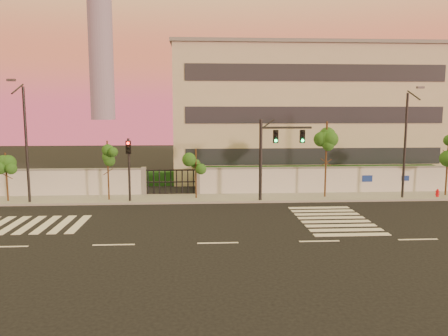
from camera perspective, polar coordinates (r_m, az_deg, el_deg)
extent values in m
plane|color=black|center=(21.48, -0.81, -9.78)|extent=(120.00, 120.00, 0.00)
cube|color=gray|center=(31.64, -1.65, -3.97)|extent=(60.00, 3.00, 0.15)
cube|color=silver|center=(36.35, 21.77, -1.52)|extent=(31.00, 0.30, 2.00)
cube|color=slate|center=(36.21, 21.85, 0.13)|extent=(31.00, 0.36, 0.12)
cube|color=slate|center=(33.17, -10.41, -1.76)|extent=(0.35, 0.35, 2.20)
cube|color=slate|center=(32.92, -3.48, -1.72)|extent=(0.35, 0.35, 2.20)
cube|color=#163810|center=(36.77, 12.31, -1.21)|extent=(20.00, 2.00, 1.80)
cube|color=#163810|center=(38.53, -26.39, -1.74)|extent=(12.00, 1.80, 1.40)
cube|color=#163810|center=(37.99, -6.48, -1.26)|extent=(6.00, 1.50, 1.20)
cube|color=#B6B29A|center=(43.62, 9.84, 6.93)|extent=(24.00, 12.00, 12.00)
cube|color=#262D38|center=(37.99, 11.78, 1.51)|extent=(22.00, 0.08, 1.40)
cube|color=#262D38|center=(37.79, 11.93, 6.80)|extent=(22.00, 0.08, 1.40)
cube|color=#262D38|center=(37.91, 12.07, 12.09)|extent=(22.00, 0.08, 1.40)
cube|color=slate|center=(43.99, 10.03, 14.90)|extent=(24.40, 12.40, 0.30)
cylinder|color=slate|center=(311.06, -15.85, 16.29)|extent=(16.00, 16.00, 110.00)
cube|color=silver|center=(27.36, -25.77, -6.72)|extent=(0.50, 4.00, 0.02)
cube|color=silver|center=(27.03, -23.99, -6.78)|extent=(0.50, 4.00, 0.02)
cube|color=silver|center=(26.73, -22.17, -6.85)|extent=(0.50, 4.00, 0.02)
cube|color=silver|center=(26.45, -20.31, -6.90)|extent=(0.50, 4.00, 0.02)
cube|color=silver|center=(26.21, -18.42, -6.95)|extent=(0.50, 4.00, 0.02)
cube|color=silver|center=(23.77, 16.38, -8.36)|extent=(4.00, 0.50, 0.02)
cube|color=silver|center=(24.59, 15.67, -7.80)|extent=(4.00, 0.50, 0.02)
cube|color=silver|center=(25.41, 15.01, -7.27)|extent=(4.00, 0.50, 0.02)
cube|color=silver|center=(26.23, 14.39, -6.78)|extent=(4.00, 0.50, 0.02)
cube|color=silver|center=(27.07, 13.81, -6.32)|extent=(4.00, 0.50, 0.02)
cube|color=silver|center=(27.90, 13.26, -5.89)|extent=(4.00, 0.50, 0.02)
cube|color=silver|center=(28.74, 12.75, -5.48)|extent=(4.00, 0.50, 0.02)
cube|color=silver|center=(29.59, 12.27, -5.09)|extent=(4.00, 0.50, 0.02)
cube|color=silver|center=(23.31, -26.54, -9.18)|extent=(2.00, 0.15, 0.01)
cube|color=silver|center=(21.85, -14.22, -9.70)|extent=(2.00, 0.15, 0.01)
cube|color=silver|center=(21.48, -0.81, -9.76)|extent=(2.00, 0.15, 0.01)
cube|color=silver|center=(22.26, 12.34, -9.32)|extent=(2.00, 0.15, 0.01)
cube|color=silver|center=(24.07, 24.00, -8.52)|extent=(2.00, 0.15, 0.01)
cylinder|color=#382314|center=(33.60, -26.51, -1.18)|extent=(0.11, 0.11, 3.52)
sphere|color=#224F16|center=(33.47, -26.62, 0.61)|extent=(1.05, 1.05, 1.05)
sphere|color=#224F16|center=(33.58, -25.92, -0.24)|extent=(0.80, 0.80, 0.80)
sphere|color=#224F16|center=(33.50, -27.13, -0.03)|extent=(0.76, 0.76, 0.76)
cylinder|color=#382314|center=(31.53, -14.90, -0.44)|extent=(0.11, 0.11, 4.30)
sphere|color=#224F16|center=(31.38, -14.98, 1.89)|extent=(1.01, 1.01, 1.01)
sphere|color=#224F16|center=(31.57, -14.30, 0.77)|extent=(0.77, 0.77, 0.77)
sphere|color=#224F16|center=(31.35, -15.50, 1.08)|extent=(0.74, 0.74, 0.74)
cylinder|color=#382314|center=(31.19, -3.68, -0.86)|extent=(0.11, 0.11, 3.68)
sphere|color=#224F16|center=(31.05, -3.70, 1.15)|extent=(1.05, 1.05, 1.05)
sphere|color=#224F16|center=(31.30, -3.08, 0.19)|extent=(0.80, 0.80, 0.80)
sphere|color=#224F16|center=(30.95, -4.23, 0.44)|extent=(0.76, 0.76, 0.76)
cylinder|color=#382314|center=(32.32, 13.17, 0.98)|extent=(0.13, 0.13, 5.61)
sphere|color=#224F16|center=(32.18, 13.26, 3.95)|extent=(1.17, 1.17, 1.17)
sphere|color=#224F16|center=(32.55, 13.74, 2.49)|extent=(0.89, 0.89, 0.89)
sphere|color=#224F16|center=(31.97, 12.76, 2.94)|extent=(0.85, 0.85, 0.85)
cylinder|color=#382314|center=(36.09, 27.15, 0.61)|extent=(0.13, 0.13, 5.10)
sphere|color=#224F16|center=(35.69, 26.93, 2.20)|extent=(0.87, 0.87, 0.87)
cylinder|color=black|center=(30.37, 4.80, 0.89)|extent=(0.22, 0.22, 5.77)
cylinder|color=black|center=(30.49, 8.15, 5.25)|extent=(3.54, 0.25, 0.15)
cube|color=black|center=(30.33, 6.77, 4.12)|extent=(0.33, 0.17, 0.84)
sphere|color=#0CF259|center=(30.24, 6.80, 3.61)|extent=(0.19, 0.19, 0.19)
cube|color=black|center=(30.71, 10.20, 4.09)|extent=(0.33, 0.17, 0.84)
sphere|color=#0CF259|center=(30.62, 10.23, 3.59)|extent=(0.19, 0.19, 0.19)
cylinder|color=black|center=(30.76, -12.28, -0.38)|extent=(0.16, 0.16, 4.49)
cube|color=black|center=(30.53, -12.39, 2.67)|extent=(0.35, 0.18, 0.90)
sphere|color=red|center=(30.40, -12.43, 3.18)|extent=(0.20, 0.20, 0.20)
cylinder|color=black|center=(32.38, -24.39, 2.60)|extent=(0.18, 0.18, 7.96)
cylinder|color=black|center=(31.49, -25.36, 9.33)|extent=(0.10, 1.90, 0.77)
cube|color=#3F3F44|center=(30.68, -26.04, 10.28)|extent=(0.50, 0.25, 0.15)
cylinder|color=black|center=(33.64, 22.55, 2.56)|extent=(0.17, 0.17, 7.60)
cylinder|color=black|center=(32.79, 23.53, 8.71)|extent=(0.10, 1.82, 0.74)
cube|color=#3F3F44|center=(32.05, 24.27, 9.57)|extent=(0.48, 0.24, 0.14)
cylinder|color=red|center=(35.38, 26.09, -3.24)|extent=(0.21, 0.21, 0.48)
cylinder|color=red|center=(35.34, 26.12, -2.78)|extent=(0.27, 0.27, 0.10)
sphere|color=red|center=(35.32, 26.13, -2.61)|extent=(0.17, 0.17, 0.17)
cylinder|color=red|center=(35.37, 26.10, -3.09)|extent=(0.28, 0.14, 0.10)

